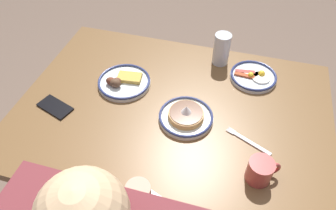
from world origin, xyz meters
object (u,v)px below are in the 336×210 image
object	(u,v)px
drinking_glass	(221,51)
fork_near	(248,141)
plate_center_pancakes	(124,82)
plate_far_companion	(186,116)
tea_spoon	(164,201)
cell_phone	(55,107)
plate_near_main	(253,76)
coffee_mug	(260,170)

from	to	relation	value
drinking_glass	fork_near	bearing A→B (deg)	112.10
plate_center_pancakes	plate_far_companion	world-z (taller)	plate_far_companion
tea_spoon	fork_near	bearing A→B (deg)	-127.12
plate_center_pancakes	fork_near	xyz separation A→B (m)	(-0.55, 0.17, -0.01)
cell_phone	plate_near_main	bearing A→B (deg)	-133.74
cell_phone	fork_near	distance (m)	0.77
plate_near_main	tea_spoon	distance (m)	0.70
drinking_glass	coffee_mug	bearing A→B (deg)	111.16
cell_phone	tea_spoon	bearing A→B (deg)	171.86
coffee_mug	tea_spoon	distance (m)	0.33
plate_center_pancakes	fork_near	bearing A→B (deg)	163.14
cell_phone	plate_far_companion	bearing A→B (deg)	-152.38
plate_near_main	fork_near	world-z (taller)	plate_near_main
plate_center_pancakes	fork_near	world-z (taller)	plate_center_pancakes
tea_spoon	plate_near_main	bearing A→B (deg)	-108.16
plate_far_companion	drinking_glass	xyz separation A→B (m)	(-0.07, -0.39, 0.05)
cell_phone	drinking_glass	bearing A→B (deg)	-123.10
plate_near_main	cell_phone	world-z (taller)	plate_near_main
plate_far_companion	drinking_glass	size ratio (longest dim) A/B	1.43
plate_center_pancakes	drinking_glass	size ratio (longest dim) A/B	1.53
coffee_mug	tea_spoon	bearing A→B (deg)	30.89
fork_near	tea_spoon	bearing A→B (deg)	52.88
coffee_mug	fork_near	bearing A→B (deg)	-71.82
plate_center_pancakes	drinking_glass	bearing A→B (deg)	-144.89
drinking_glass	fork_near	world-z (taller)	drinking_glass
drinking_glass	fork_near	size ratio (longest dim) A/B	0.87
cell_phone	tea_spoon	size ratio (longest dim) A/B	0.75
plate_center_pancakes	plate_far_companion	size ratio (longest dim) A/B	1.07
drinking_glass	plate_near_main	bearing A→B (deg)	155.55
drinking_glass	tea_spoon	xyz separation A→B (m)	(0.06, 0.74, -0.06)
plate_far_companion	drinking_glass	world-z (taller)	drinking_glass
drinking_glass	cell_phone	xyz separation A→B (m)	(0.59, 0.47, -0.06)
plate_near_main	plate_far_companion	distance (m)	0.39
plate_far_companion	fork_near	size ratio (longest dim) A/B	1.24
tea_spoon	plate_far_companion	bearing A→B (deg)	-87.87
cell_phone	tea_spoon	distance (m)	0.60
coffee_mug	drinking_glass	xyz separation A→B (m)	(0.22, -0.57, 0.02)
fork_near	tea_spoon	size ratio (longest dim) A/B	0.90
plate_near_main	coffee_mug	size ratio (longest dim) A/B	1.86
plate_far_companion	coffee_mug	bearing A→B (deg)	147.52
plate_far_companion	fork_near	distance (m)	0.25
coffee_mug	cell_phone	xyz separation A→B (m)	(0.82, -0.10, -0.04)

